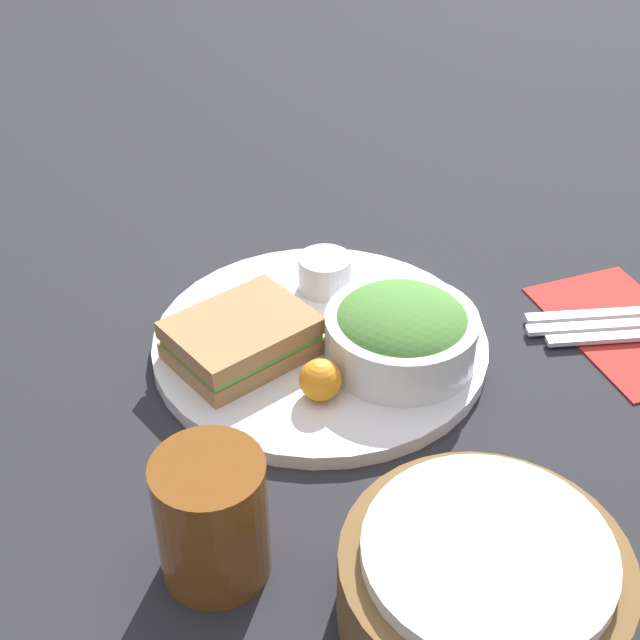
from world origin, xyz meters
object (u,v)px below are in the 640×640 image
Objects in this scene: sandwich at (242,339)px; drink_glass at (212,518)px; salad_bowl at (401,332)px; dressing_cup at (325,273)px; plate at (320,343)px; bread_basket at (483,583)px; fork at (619,313)px; spoon at (634,336)px; knife at (626,324)px.

drink_glass is (0.08, 0.20, 0.02)m from sandwich.
salad_bowl is 0.13m from dressing_cup.
plate is 1.62× the size of bread_basket.
dressing_cup is 0.52× the size of drink_glass.
plate is 0.29m from fork.
knife is at bearing 90.00° from spoon.
drink_glass reaches higher than spoon.
fork is at bearing 90.00° from knife.
knife is at bearing -90.00° from fork.
salad_bowl is at bearing -166.54° from fork.
fork is 0.02m from knife.
salad_bowl reaches higher than dressing_cup.
plate is 2.29× the size of salad_bowl.
knife is at bearing -140.86° from bread_basket.
plate is at bearing 66.31° from dressing_cup.
dressing_cup is at bearing 167.83° from fork.
drink_glass reaches higher than knife.
bread_basket is 0.38m from fork.
sandwich is 0.13m from dressing_cup.
sandwich is at bearing 0.96° from plate.
bread_basket is 0.37m from knife.
spoon is at bearing -165.29° from drink_glass.
sandwich reaches higher than fork.
spoon is at bearing -142.59° from bread_basket.
fork is at bearing 90.00° from spoon.
dressing_cup is (-0.03, -0.07, 0.03)m from plate.
dressing_cup is at bearing 164.38° from knife.
sandwich is 0.22m from drink_glass.
salad_bowl is 0.23m from spoon.
dressing_cup is at bearing -123.77° from drink_glass.
drink_glass reaches higher than salad_bowl.
sandwich is 0.37m from fork.
fork is at bearing -161.44° from drink_glass.
fork is at bearing 153.30° from dressing_cup.
drink_glass is at bearing 53.12° from plate.
plate is at bearing -126.88° from drink_glass.
dressing_cup is at bearing -145.06° from sandwich.
salad_bowl is 0.69× the size of knife.
plate is 3.07× the size of drink_glass.
drink_glass is 0.52× the size of knife.
knife is (-0.28, 0.07, -0.00)m from plate.
bread_basket is at bearing 85.18° from dressing_cup.
dressing_cup reaches higher than spoon.
sandwich is (0.07, 0.00, 0.03)m from plate.
bread_basket is (0.06, 0.25, -0.01)m from salad_bowl.
dressing_cup is 0.28× the size of fork.
knife is at bearing 168.57° from sandwich.
dressing_cup is at bearing -113.69° from plate.
spoon is at bearing -90.00° from knife.
salad_bowl is 0.81× the size of spoon.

